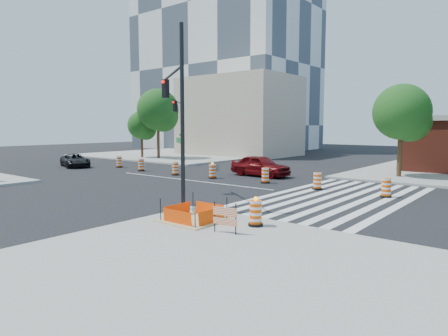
{
  "coord_description": "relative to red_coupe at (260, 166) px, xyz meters",
  "views": [
    {
      "loc": [
        19.37,
        -20.0,
        3.77
      ],
      "look_at": [
        5.18,
        -2.44,
        1.4
      ],
      "focal_mm": 32.0,
      "sensor_mm": 36.0,
      "label": 1
    }
  ],
  "objects": [
    {
      "name": "ground",
      "position": [
        -2.7,
        -5.01,
        -0.8
      ],
      "size": [
        120.0,
        120.0,
        0.0
      ],
      "primitive_type": "plane",
      "color": "black",
      "rests_on": "ground"
    },
    {
      "name": "sidewalk_nw",
      "position": [
        -20.7,
        12.99,
        -0.73
      ],
      "size": [
        22.0,
        22.0,
        0.15
      ],
      "primitive_type": "cube",
      "color": "gray",
      "rests_on": "ground"
    },
    {
      "name": "crosswalk_east",
      "position": [
        8.25,
        -5.01,
        -0.8
      ],
      "size": [
        6.75,
        13.5,
        0.01
      ],
      "color": "silver",
      "rests_on": "ground"
    },
    {
      "name": "lane_centerline",
      "position": [
        -2.7,
        -5.01,
        -0.8
      ],
      "size": [
        14.0,
        0.12,
        0.01
      ],
      "primitive_type": "cube",
      "color": "silver",
      "rests_on": "ground"
    },
    {
      "name": "excavation_pit",
      "position": [
        6.3,
        -14.01,
        -0.58
      ],
      "size": [
        2.2,
        2.2,
        0.9
      ],
      "color": "tan",
      "rests_on": "ground"
    },
    {
      "name": "tower_nw",
      "position": [
        -26.7,
        28.99,
        21.7
      ],
      "size": [
        28.0,
        18.0,
        45.0
      ],
      "primitive_type": "cube",
      "color": "silver",
      "rests_on": "ground"
    },
    {
      "name": "beige_midrise",
      "position": [
        -14.7,
        16.99,
        4.2
      ],
      "size": [
        14.0,
        10.0,
        10.0
      ],
      "primitive_type": "cube",
      "color": "tan",
      "rests_on": "ground"
    },
    {
      "name": "red_coupe",
      "position": [
        0.0,
        0.0,
        0.0
      ],
      "size": [
        4.8,
        2.11,
        1.61
      ],
      "primitive_type": "imported",
      "rotation": [
        0.0,
        0.0,
        1.52
      ],
      "color": "#5A070A",
      "rests_on": "ground"
    },
    {
      "name": "dark_suv",
      "position": [
        -17.27,
        -5.01,
        -0.19
      ],
      "size": [
        4.81,
        3.34,
        1.22
      ],
      "primitive_type": "imported",
      "rotation": [
        0.0,
        0.0,
        1.24
      ],
      "color": "black",
      "rests_on": "ground"
    },
    {
      "name": "signal_pole_se",
      "position": [
        3.08,
        -11.77,
        4.07
      ],
      "size": [
        5.01,
        3.55,
        7.95
      ],
      "rotation": [
        0.0,
        0.0,
        2.53
      ],
      "color": "black",
      "rests_on": "ground"
    },
    {
      "name": "signal_pole_nw",
      "position": [
        -10.16,
        1.55,
        3.79
      ],
      "size": [
        3.64,
        4.48,
        7.47
      ],
      "rotation": [
        0.0,
        0.0,
        -0.89
      ],
      "color": "black",
      "rests_on": "ground"
    },
    {
      "name": "pit_drum",
      "position": [
        8.61,
        -13.21,
        -0.2
      ],
      "size": [
        0.55,
        0.55,
        1.08
      ],
      "color": "black",
      "rests_on": "ground"
    },
    {
      "name": "barricade",
      "position": [
        8.37,
        -14.68,
        -0.07
      ],
      "size": [
        0.89,
        0.22,
        1.06
      ],
      "rotation": [
        0.0,
        0.0,
        0.2
      ],
      "color": "#EA4C04",
      "rests_on": "ground"
    },
    {
      "name": "tree_north_a",
      "position": [
        -20.04,
        5.25,
        2.89
      ],
      "size": [
        3.26,
        3.24,
        5.51
      ],
      "color": "#382314",
      "rests_on": "ground"
    },
    {
      "name": "tree_north_b",
      "position": [
        -17.56,
        5.59,
        4.55
      ],
      "size": [
        4.69,
        4.69,
        7.97
      ],
      "color": "#382314",
      "rests_on": "ground"
    },
    {
      "name": "tree_north_c",
      "position": [
        8.56,
        5.3,
        3.74
      ],
      "size": [
        3.98,
        3.98,
        6.77
      ],
      "color": "#382314",
      "rests_on": "ground"
    },
    {
      "name": "median_drum_0",
      "position": [
        -13.66,
        -2.75,
        -0.32
      ],
      "size": [
        0.6,
        0.6,
        1.02
      ],
      "color": "black",
      "rests_on": "ground"
    },
    {
      "name": "median_drum_1",
      "position": [
        -9.81,
        -3.37,
        -0.32
      ],
      "size": [
        0.6,
        0.6,
        1.02
      ],
      "color": "black",
      "rests_on": "ground"
    },
    {
      "name": "median_drum_2",
      "position": [
        -5.49,
        -3.56,
        -0.32
      ],
      "size": [
        0.6,
        0.6,
        1.02
      ],
      "color": "black",
      "rests_on": "ground"
    },
    {
      "name": "median_drum_3",
      "position": [
        -2.02,
        -3.21,
        -0.31
      ],
      "size": [
        0.6,
        0.6,
        1.18
      ],
      "color": "black",
      "rests_on": "ground"
    },
    {
      "name": "median_drum_4",
      "position": [
        2.31,
        -2.87,
        -0.32
      ],
      "size": [
        0.6,
        0.6,
        1.02
      ],
      "color": "black",
      "rests_on": "ground"
    },
    {
      "name": "median_drum_5",
      "position": [
        6.21,
        -3.19,
        -0.32
      ],
      "size": [
        0.6,
        0.6,
        1.02
      ],
      "color": "black",
      "rests_on": "ground"
    },
    {
      "name": "median_drum_6",
      "position": [
        10.22,
        -3.31,
        -0.32
      ],
      "size": [
        0.6,
        0.6,
        1.02
      ],
      "color": "black",
      "rests_on": "ground"
    }
  ]
}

